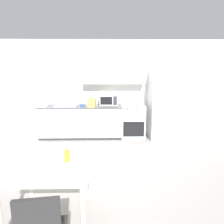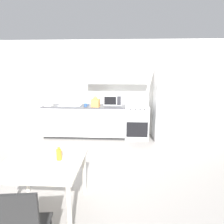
# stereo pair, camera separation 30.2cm
# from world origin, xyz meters

# --- Properties ---
(ground_plane) EXTENTS (12.00, 12.00, 0.00)m
(ground_plane) POSITION_xyz_m (0.00, 0.00, 0.00)
(ground_plane) COLOR gray
(wall_back) EXTENTS (12.00, 0.38, 2.70)m
(wall_back) POSITION_xyz_m (0.05, 2.34, 1.43)
(wall_back) COLOR silver
(wall_back) RESTS_ON ground_plane
(kitchen_counter) EXTENTS (2.28, 0.65, 0.91)m
(kitchen_counter) POSITION_xyz_m (-0.55, 2.03, 0.46)
(kitchen_counter) COLOR #333333
(kitchen_counter) RESTS_ON ground_plane
(oven_range) EXTENTS (0.64, 0.64, 0.93)m
(oven_range) POSITION_xyz_m (0.91, 2.03, 0.46)
(oven_range) COLOR #B7BABC
(oven_range) RESTS_ON ground_plane
(refrigerator) EXTENTS (0.80, 0.75, 1.91)m
(refrigerator) POSITION_xyz_m (1.78, 1.99, 0.96)
(refrigerator) COLOR white
(refrigerator) RESTS_ON ground_plane
(kitchen_sink) EXTENTS (0.61, 0.41, 0.24)m
(kitchen_sink) POSITION_xyz_m (-0.94, 2.03, 0.92)
(kitchen_sink) COLOR #B7BABC
(kitchen_sink) RESTS_ON kitchen_counter
(microwave) EXTENTS (0.50, 0.32, 0.30)m
(microwave) POSITION_xyz_m (0.24, 2.16, 1.06)
(microwave) COLOR #B7BABC
(microwave) RESTS_ON kitchen_counter
(coffee_mug) EXTENTS (0.12, 0.09, 0.09)m
(coffee_mug) POSITION_xyz_m (-0.47, 1.87, 0.95)
(coffee_mug) COLOR #335999
(coffee_mug) RESTS_ON kitchen_counter
(grocery_bag_0) EXTENTS (0.21, 0.19, 0.26)m
(grocery_bag_0) POSITION_xyz_m (-1.50, 1.88, 1.02)
(grocery_bag_0) COLOR silver
(grocery_bag_0) RESTS_ON kitchen_counter
(grocery_bag_1) EXTENTS (0.23, 0.21, 0.29)m
(grocery_bag_1) POSITION_xyz_m (-0.21, 1.86, 1.03)
(grocery_bag_1) COLOR #DB994C
(grocery_bag_1) RESTS_ON kitchen_counter
(dining_table) EXTENTS (1.03, 0.98, 0.74)m
(dining_table) POSITION_xyz_m (-0.51, -1.07, 0.64)
(dining_table) COLOR beige
(dining_table) RESTS_ON ground_plane
(drink_bottle) EXTENTS (0.07, 0.07, 0.20)m
(drink_bottle) POSITION_xyz_m (-0.30, -0.99, 0.82)
(drink_bottle) COLOR orange
(drink_bottle) RESTS_ON dining_table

